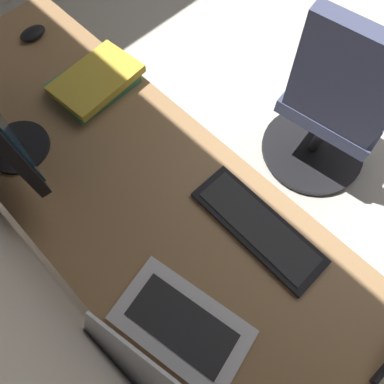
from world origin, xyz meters
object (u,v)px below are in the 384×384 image
Objects in this scene: mouse_main at (33,33)px; book_stack_near at (95,82)px; drawer_pedestal at (231,323)px; laptop_leftmost at (168,344)px; keyboard_main at (258,227)px; office_chair at (333,111)px.

mouse_main is 0.37m from book_stack_near.
laptop_leftmost is (0.09, 0.20, 0.43)m from drawer_pedestal.
mouse_main is at bearing 1.29° from keyboard_main.
laptop_leftmost is at bearing 162.20° from mouse_main.
office_chair is at bearing -141.26° from mouse_main.
drawer_pedestal is 6.68× the size of mouse_main.
keyboard_main is 0.82m from office_chair.
book_stack_near is at bearing -12.39° from drawer_pedestal.
mouse_main is 0.34× the size of book_stack_near.
drawer_pedestal is 2.26× the size of book_stack_near.
office_chair is (-0.60, -0.76, -0.30)m from book_stack_near.
mouse_main is (1.17, -0.37, -0.03)m from laptop_leftmost.
laptop_leftmost is 0.41× the size of office_chair.
keyboard_main is (0.05, -0.40, -0.03)m from laptop_leftmost.
office_chair reaches higher than laptop_leftmost.
office_chair reaches higher than book_stack_near.
book_stack_near reaches higher than mouse_main.
mouse_main is at bearing 2.64° from book_stack_near.
office_chair is (0.28, -0.96, 0.11)m from drawer_pedestal.
office_chair reaches higher than drawer_pedestal.
book_stack_near is (-0.37, -0.02, 0.01)m from mouse_main.
drawer_pedestal is 1.33m from mouse_main.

